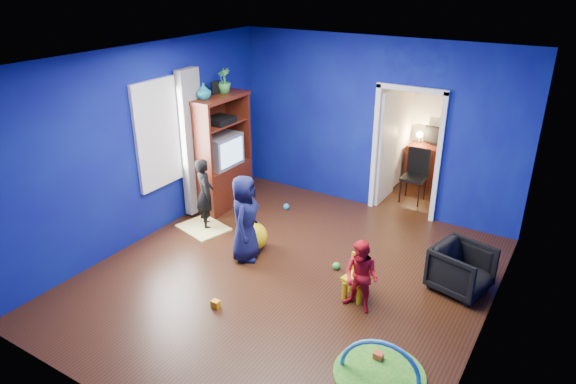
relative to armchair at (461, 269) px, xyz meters
The scene contains 34 objects.
floor 2.28m from the armchair, 155.49° to the right, with size 5.00×5.50×0.01m, color black.
ceiling 3.44m from the armchair, 155.49° to the right, with size 5.00×5.50×0.01m, color white.
wall_back 2.97m from the armchair, 138.67° to the left, with size 5.00×0.02×2.90m, color #0A096D.
wall_front 4.38m from the armchair, 119.17° to the right, with size 5.00×0.02×2.90m, color #0A096D.
wall_left 4.79m from the armchair, 168.36° to the right, with size 0.02×5.50×2.90m, color #0A096D.
wall_right 1.54m from the armchair, 64.85° to the right, with size 0.02×5.50×2.90m, color #0A096D.
alcove 3.20m from the armchair, 118.51° to the left, with size 1.00×1.75×2.50m, color silver, non-canonical shape.
armchair is the anchor object (origin of this frame).
child_black 3.98m from the armchair, behind, with size 0.42×0.28×1.16m, color black.
child_navy 2.97m from the armchair, 164.31° to the right, with size 0.62×0.40×1.27m, color #101A3C.
toddler_red 1.43m from the armchair, 131.32° to the right, with size 0.46×0.36×0.94m, color red.
vase 4.63m from the armchair, behind, with size 0.24×0.24×0.25m, color #0C5E64.
potted_plant 4.71m from the armchair, behind, with size 0.22×0.22×0.40m, color #318834.
tv_armoire 4.35m from the armchair, behind, with size 0.58×1.14×1.96m, color #3E0F0A.
crt_tv 4.32m from the armchair, behind, with size 0.46×0.70×0.54m, color silver.
yellow_blanket 3.99m from the armchair, behind, with size 0.75×0.60×0.03m, color #F2E07A.
hopper_ball 2.95m from the armchair, 169.26° to the right, with size 0.43×0.43×0.43m, color yellow.
kid_chair 1.39m from the armchair, 141.47° to the right, with size 0.28×0.28×0.50m, color yellow.
play_mat 2.03m from the armchair, 98.38° to the right, with size 0.95×0.95×0.03m, color #2D8E20.
toy_arch 2.03m from the armchair, 98.38° to the right, with size 0.85×0.85×0.05m, color #3F8CD8.
window_left 4.75m from the armchair, behind, with size 0.03×0.95×1.55m, color white.
curtain 4.53m from the armchair, behind, with size 0.14×0.42×2.40m, color slate.
doorway 2.44m from the armchair, 128.86° to the left, with size 1.16×0.10×2.10m, color white.
study_desk 3.63m from the armchair, 113.72° to the left, with size 0.88×0.44×0.75m, color #3D140A.
desk_monitor 3.79m from the armchair, 112.98° to the left, with size 0.40×0.05×0.32m, color black.
desk_lamp 3.85m from the armchair, 117.22° to the left, with size 0.14×0.14×0.14m, color #FFD88C.
folding_chair 2.78m from the armchair, 121.72° to the left, with size 0.40×0.40×0.92m, color black.
book_shelf 4.10m from the armchair, 113.04° to the left, with size 0.88×0.24×0.04m, color white.
toy_0 1.85m from the armchair, 102.22° to the right, with size 0.10×0.08×0.10m, color #FA4329.
toy_1 0.48m from the armchair, 126.77° to the left, with size 0.11×0.11×0.11m, color blue.
toy_2 3.17m from the armchair, 141.34° to the right, with size 0.10×0.08×0.10m, color #F89E0D.
toy_3 1.66m from the armchair, 165.91° to the right, with size 0.11×0.11×0.11m, color green.
toy_4 1.27m from the armchair, 148.23° to the right, with size 0.10×0.08×0.10m, color #C048B9.
toy_5 3.32m from the armchair, 164.72° to the left, with size 0.11×0.11×0.11m, color #2289C3.
Camera 1 is at (3.11, -5.03, 3.88)m, focal length 32.00 mm.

